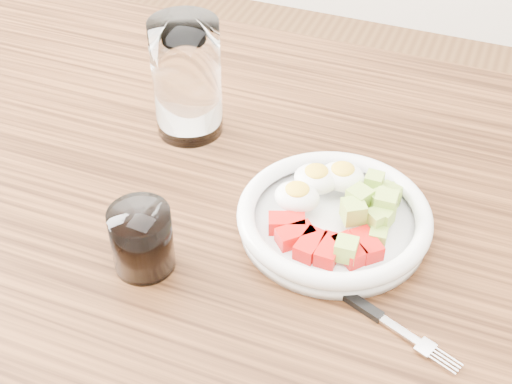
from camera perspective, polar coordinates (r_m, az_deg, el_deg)
dining_table at (r=0.94m, az=0.35°, el=-6.55°), size 1.50×0.90×0.77m
bowl at (r=0.84m, az=6.30°, el=-1.81°), size 0.23×0.23×0.06m
fork at (r=0.77m, az=8.83°, el=-9.20°), size 0.17×0.08×0.01m
water_glass at (r=0.97m, az=-5.56°, el=9.02°), size 0.09×0.09×0.16m
coffee_glass at (r=0.79m, az=-9.11°, el=-3.79°), size 0.07×0.07×0.08m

